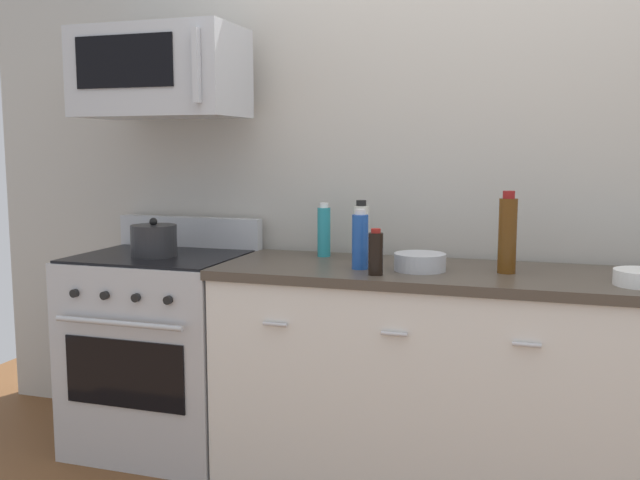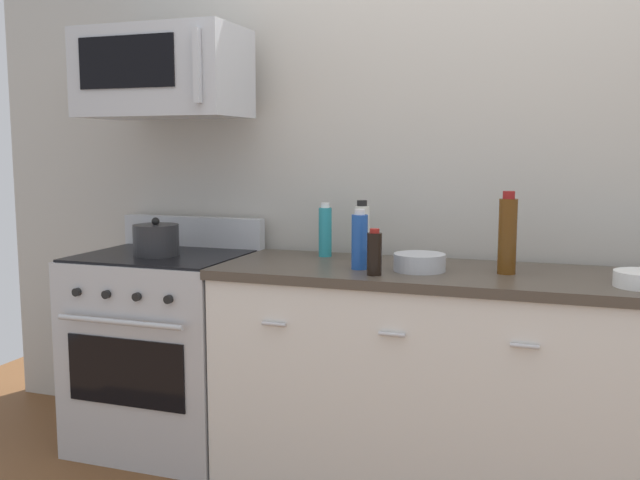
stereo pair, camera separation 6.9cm
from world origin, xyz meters
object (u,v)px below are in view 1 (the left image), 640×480
object	(u,v)px
microwave	(160,73)
bottle_soy_sauce_dark	(376,253)
range_oven	(163,349)
bottle_soda_blue	(360,241)
bottle_vinegar_white	(361,232)
bowl_steel_prep	(420,261)
bottle_wine_amber	(507,234)
stockpot	(154,240)
bottle_dish_soap	(324,231)

from	to	relation	value
microwave	bottle_soy_sauce_dark	bearing A→B (deg)	-13.10
range_oven	bottle_soda_blue	world-z (taller)	bottle_soda_blue
range_oven	bottle_soy_sauce_dark	bearing A→B (deg)	-10.81
microwave	bottle_soy_sauce_dark	distance (m)	1.33
bottle_vinegar_white	bowl_steel_prep	bearing A→B (deg)	-31.81
microwave	range_oven	bearing A→B (deg)	-90.29
range_oven	bowl_steel_prep	distance (m)	1.31
microwave	bottle_soda_blue	distance (m)	1.22
range_oven	bottle_wine_amber	distance (m)	1.67
bottle_soda_blue	stockpot	distance (m)	0.98
range_oven	bottle_wine_amber	bearing A→B (deg)	-0.10
range_oven	bottle_vinegar_white	xyz separation A→B (m)	(0.93, 0.13, 0.58)
range_oven	bottle_dish_soap	xyz separation A→B (m)	(0.74, 0.19, 0.57)
bottle_vinegar_white	bottle_soy_sauce_dark	size ratio (longest dim) A/B	1.46
bottle_wine_amber	bottle_vinegar_white	xyz separation A→B (m)	(-0.63, 0.13, -0.03)
range_oven	stockpot	distance (m)	0.53
range_oven	microwave	bearing A→B (deg)	89.71
bottle_soda_blue	bottle_wine_amber	bearing A→B (deg)	8.49
stockpot	bottle_soda_blue	bearing A→B (deg)	-2.09
microwave	bottle_wine_amber	world-z (taller)	microwave
microwave	bottle_soy_sauce_dark	xyz separation A→B (m)	(1.07, -0.25, -0.74)
microwave	bottle_dish_soap	xyz separation A→B (m)	(0.74, 0.14, -0.71)
bottle_dish_soap	bowl_steel_prep	distance (m)	0.55
bottle_soy_sauce_dark	bottle_dish_soap	world-z (taller)	bottle_dish_soap
bottle_vinegar_white	stockpot	distance (m)	0.95
bottle_wine_amber	bowl_steel_prep	xyz separation A→B (m)	(-0.34, -0.05, -0.12)
range_oven	bottle_dish_soap	size ratio (longest dim) A/B	4.36
range_oven	bottle_wine_amber	world-z (taller)	bottle_wine_amber
bottle_wine_amber	stockpot	bearing A→B (deg)	-178.14
bottle_soda_blue	bottle_vinegar_white	distance (m)	0.23
bottle_soda_blue	stockpot	bearing A→B (deg)	177.91
microwave	bowl_steel_prep	world-z (taller)	microwave
stockpot	range_oven	bearing A→B (deg)	90.00
bottle_vinegar_white	bottle_soda_blue	bearing A→B (deg)	-76.39
bottle_soy_sauce_dark	stockpot	distance (m)	1.08
bowl_steel_prep	bottle_soda_blue	bearing A→B (deg)	-171.38
range_oven	bottle_vinegar_white	size ratio (longest dim) A/B	4.03
bottle_soda_blue	bowl_steel_prep	world-z (taller)	bottle_soda_blue
bottle_dish_soap	bottle_vinegar_white	bearing A→B (deg)	-17.44
bottle_soy_sauce_dark	bottle_wine_amber	bearing A→B (deg)	22.64
bottle_dish_soap	bowl_steel_prep	bearing A→B (deg)	-26.57
microwave	bottle_soda_blue	xyz separation A→B (m)	(0.98, -0.13, -0.71)
range_oven	stockpot	xyz separation A→B (m)	(0.00, -0.05, 0.52)
bottle_vinegar_white	bowl_steel_prep	world-z (taller)	bottle_vinegar_white
bowl_steel_prep	bottle_wine_amber	bearing A→B (deg)	8.41
bottle_wine_amber	bowl_steel_prep	distance (m)	0.36
bottle_soy_sauce_dark	stockpot	xyz separation A→B (m)	(-1.07, 0.15, -0.01)
bowl_steel_prep	stockpot	distance (m)	1.22
stockpot	bottle_dish_soap	bearing A→B (deg)	18.24
bottle_wine_amber	bottle_soy_sauce_dark	distance (m)	0.53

